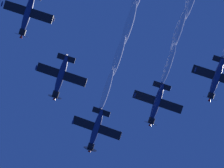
# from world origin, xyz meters

# --- Properties ---
(airplane_lead) EXTENTS (8.43, 8.48, 3.53)m
(airplane_lead) POSITION_xyz_m (-5.01, 5.41, 84.67)
(airplane_lead) COLOR navy
(airplane_left_wingman) EXTENTS (8.42, 8.49, 3.43)m
(airplane_left_wingman) POSITION_xyz_m (-17.22, 7.20, 83.53)
(airplane_left_wingman) COLOR navy
(airplane_right_wingman) EXTENTS (8.44, 8.49, 3.96)m
(airplane_right_wingman) POSITION_xyz_m (-4.79, -7.32, 86.04)
(airplane_right_wingman) COLOR navy
(airplane_outer_left) EXTENTS (8.44, 8.44, 3.50)m
(airplane_outer_left) POSITION_xyz_m (-30.15, 8.13, 84.09)
(airplane_outer_left) COLOR navy
(airplane_outer_right) EXTENTS (8.45, 8.43, 3.72)m
(airplane_outer_right) POSITION_xyz_m (-5.10, -19.59, 84.95)
(airplane_outer_right) COLOR navy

